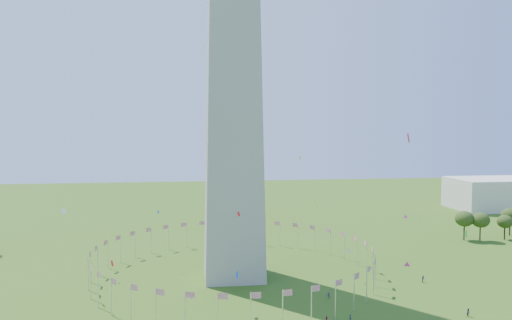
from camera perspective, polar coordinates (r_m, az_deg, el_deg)
The scene contains 3 objects.
flag_ring at distance 147.46m, azimuth -2.55°, elevation -11.53°, with size 80.24×80.24×9.00m.
gov_building_east_a at distance 293.33m, azimuth 26.12°, elevation -3.45°, with size 50.00×30.00×16.00m, color beige.
kites_aloft at distance 121.90m, azimuth 5.00°, elevation -7.83°, with size 102.50×74.44×38.35m.
Camera 1 is at (-12.54, -91.51, 44.01)m, focal length 35.00 mm.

